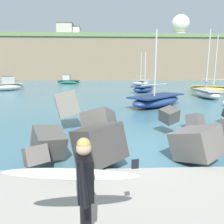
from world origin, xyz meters
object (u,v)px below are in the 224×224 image
(boat_near_left, at_px, (144,89))
(radar_dome, at_px, (180,26))
(boat_near_right, at_px, (210,88))
(boat_mid_left, at_px, (68,81))
(boat_near_centre, at_px, (157,100))
(station_building_west, at_px, (74,35))
(boat_mid_right, at_px, (207,93))
(boat_far_left, at_px, (6,86))
(station_building_central, at_px, (66,33))
(boat_mid_centre, at_px, (140,83))
(surfer_with_board, at_px, (82,184))

(boat_near_left, distance_m, radar_dome, 62.87)
(boat_near_right, relative_size, boat_mid_left, 1.37)
(boat_near_centre, xyz_separation_m, station_building_west, (-16.41, 73.87, 17.07))
(boat_mid_right, bearing_deg, station_building_west, 108.93)
(station_building_west, bearing_deg, boat_near_left, -74.19)
(boat_mid_right, distance_m, station_building_west, 74.13)
(boat_near_left, bearing_deg, boat_far_left, 170.46)
(boat_far_left, relative_size, station_building_central, 0.66)
(boat_mid_left, relative_size, station_building_west, 0.83)
(boat_near_right, bearing_deg, station_building_central, 116.19)
(boat_mid_centre, xyz_separation_m, station_building_west, (-19.42, 47.27, 16.98))
(radar_dome, relative_size, station_building_west, 1.37)
(boat_mid_left, bearing_deg, boat_mid_right, -53.72)
(boat_near_right, xyz_separation_m, station_building_central, (-29.80, 60.60, 17.56))
(boat_far_left, distance_m, station_building_west, 60.89)
(boat_mid_right, relative_size, radar_dome, 0.79)
(station_building_central, bearing_deg, station_building_west, 27.59)
(boat_far_left, bearing_deg, surfer_with_board, -64.31)
(boat_near_left, relative_size, boat_mid_centre, 0.82)
(station_building_west, bearing_deg, station_building_central, -152.41)
(boat_near_centre, relative_size, boat_mid_centre, 0.91)
(surfer_with_board, relative_size, boat_near_centre, 0.35)
(radar_dome, bearing_deg, boat_mid_centre, -118.56)
(surfer_with_board, distance_m, boat_near_left, 27.28)
(surfer_with_board, bearing_deg, boat_mid_left, 99.42)
(boat_mid_centre, xyz_separation_m, station_building_central, (-22.33, 45.75, 17.49))
(station_building_central, bearing_deg, surfer_with_board, -80.53)
(boat_mid_centre, bearing_deg, boat_far_left, -153.37)
(boat_mid_left, bearing_deg, surfer_with_board, -80.58)
(surfer_with_board, xyz_separation_m, station_building_central, (-14.51, 86.96, 16.83))
(boat_far_left, distance_m, station_building_central, 59.51)
(surfer_with_board, height_order, radar_dome, radar_dome)
(boat_mid_left, distance_m, boat_far_left, 18.17)
(boat_far_left, bearing_deg, boat_near_left, -9.54)
(surfer_with_board, xyz_separation_m, boat_near_left, (5.92, 26.62, -0.78))
(boat_mid_left, xyz_separation_m, boat_mid_centre, (15.61, -5.74, -0.07))
(boat_near_centre, xyz_separation_m, boat_mid_right, (7.00, 5.64, -0.00))
(boat_near_centre, distance_m, boat_near_right, 15.74)
(boat_near_left, xyz_separation_m, station_building_west, (-17.51, 61.86, 17.10))
(boat_mid_right, height_order, radar_dome, radar_dome)
(boat_near_centre, xyz_separation_m, boat_mid_centre, (3.01, 26.59, 0.09))
(boat_near_centre, distance_m, radar_dome, 73.94)
(boat_near_right, relative_size, radar_dome, 0.83)
(boat_near_centre, distance_m, station_building_west, 77.57)
(boat_near_right, distance_m, radar_dome, 60.18)
(boat_mid_centre, relative_size, boat_mid_right, 0.90)
(boat_mid_left, bearing_deg, boat_near_right, -41.73)
(boat_mid_left, height_order, station_building_west, station_building_west)
(boat_near_centre, relative_size, boat_mid_left, 1.09)
(station_building_west, bearing_deg, radar_dome, -9.65)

